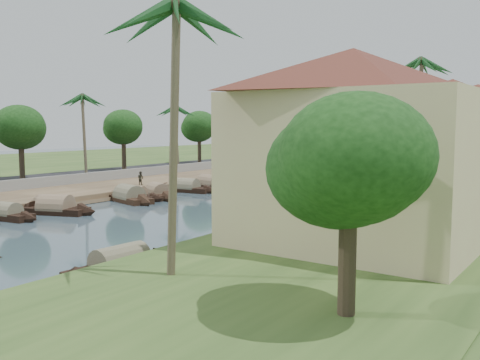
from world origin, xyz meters
The scene contains 39 objects.
ground centered at (0.00, 0.00, 0.00)m, with size 220.00×220.00×0.00m, color #3A4C57.
left_bank centered at (-16.00, 20.00, 0.40)m, with size 10.00×180.00×0.80m, color brown.
right_bank centered at (19.00, 20.00, 0.60)m, with size 16.00×180.00×1.20m, color #2B461C.
road centered at (-24.50, 20.00, 0.70)m, with size 8.00×180.00×1.40m, color black.
retaining_wall centered at (-20.20, 20.00, 1.35)m, with size 0.40×180.00×1.10m, color slate.
treeline centered at (0.00, 100.00, 4.00)m, with size 120.00×14.00×8.00m.
bridge centered at (0.00, 72.00, 1.72)m, with size 28.00×4.00×2.40m.
building_near centered at (18.99, -2.00, 6.38)m, with size 14.85×14.85×10.20m.
building_mid centered at (19.99, 14.00, 6.13)m, with size 14.11×14.11×9.70m.
building_far centered at (18.99, 28.00, 6.38)m, with size 15.59×15.59×10.20m.
sampan_3 centered at (-9.46, -4.06, 0.41)m, with size 7.33×2.37×1.98m.
sampan_4 centered at (-9.91, 0.25, 0.41)m, with size 6.94×1.77×2.00m.
sampan_5 centered at (-8.36, -0.13, 0.42)m, with size 7.88×4.49×2.44m.
sampan_6 centered at (-8.56, 8.43, 0.42)m, with size 8.67×4.17×2.49m.
sampan_7 centered at (-9.20, 9.45, 0.41)m, with size 7.80×2.93×2.06m.
sampan_8 centered at (-8.15, 12.01, 0.42)m, with size 7.42×4.69×2.28m.
sampan_9 centered at (-9.17, 17.45, 0.42)m, with size 8.88×2.88×2.21m.
sampan_10 centered at (-9.74, 22.52, 0.41)m, with size 6.94×1.69×1.96m.
sampan_11 centered at (-9.30, 22.06, 0.42)m, with size 8.28×3.49×2.31m.
sampan_12 centered at (-9.52, 27.78, 0.42)m, with size 9.53×2.89×2.23m.
sampan_13 centered at (-9.05, 27.16, 0.42)m, with size 8.88×4.06×2.36m.
sampan_14 centered at (9.76, -9.45, 0.41)m, with size 2.07×8.36×2.03m.
sampan_15 centered at (9.36, 8.60, 0.41)m, with size 2.68×7.19×1.93m.
sampan_16 centered at (8.93, 20.46, 0.41)m, with size 2.07×8.32×2.04m.
canoe_2 centered at (-10.65, 18.22, 0.10)m, with size 6.32×2.29×0.91m.
palm_0 centered at (15.00, -11.25, 12.10)m, with size 3.20×3.20×12.74m.
palm_1 centered at (16.00, 7.54, 10.75)m, with size 3.20×3.20×11.33m.
palm_2 centered at (15.00, 21.46, 12.96)m, with size 3.20×3.20×13.64m.
palm_3 centered at (16.00, 36.98, 10.32)m, with size 3.20×3.20×10.87m.
palm_5 centered at (-24.00, 15.67, 10.82)m, with size 3.20×3.20×11.20m.
palm_6 centered at (-22.00, 30.66, 9.83)m, with size 3.20×3.20×10.18m.
palm_7 centered at (14.00, 53.11, 10.23)m, with size 3.20×3.20×10.79m.
palm_8 centered at (-20.50, 58.51, 11.49)m, with size 3.20×3.20×11.90m.
tree_2 centered at (-24.00, 6.91, 7.10)m, with size 5.49×5.49×8.04m.
tree_3 centered at (-24.00, 22.09, 7.05)m, with size 5.16×5.16×7.87m.
tree_4 centered at (-24.00, 38.09, 7.08)m, with size 5.44×5.44×8.00m.
tree_5 centered at (-24.00, 50.04, 7.16)m, with size 5.02×5.02×7.92m.
tree_7 centered at (23.00, -11.45, 6.25)m, with size 4.97×4.97×7.17m.
person_far centered at (-13.22, 14.55, 1.55)m, with size 0.73×0.57×1.51m, color #2D2B1F.
Camera 1 is at (30.07, -27.77, 7.59)m, focal length 40.00 mm.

